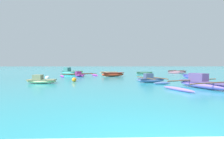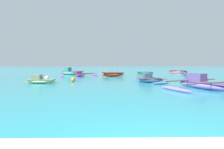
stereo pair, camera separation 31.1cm
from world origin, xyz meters
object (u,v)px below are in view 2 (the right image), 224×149
at_px(mooring_buoy_1, 47,78).
at_px(moored_boat_10, 192,76).
at_px(moored_boat_5, 69,72).
at_px(moored_boat_8, 202,84).
at_px(moored_boat_7, 178,72).
at_px(mooring_buoy_2, 206,79).
at_px(moored_boat_2, 113,74).
at_px(moored_boat_1, 75,72).
at_px(moored_boat_0, 145,73).
at_px(moored_boat_9, 40,80).
at_px(moored_boat_3, 79,75).
at_px(mooring_buoy_0, 73,80).
at_px(moored_boat_4, 109,73).
at_px(moored_boat_6, 150,79).

bearing_deg(mooring_buoy_1, moored_boat_10, 5.34).
bearing_deg(moored_boat_5, moored_boat_8, -6.24).
distance_m(moored_boat_7, mooring_buoy_2, 13.47).
relative_size(moored_boat_2, moored_boat_7, 0.84).
distance_m(moored_boat_1, moored_boat_10, 18.23).
relative_size(moored_boat_0, moored_boat_1, 0.84).
bearing_deg(moored_boat_9, moored_boat_0, 48.57).
bearing_deg(moored_boat_3, moored_boat_1, 169.06).
relative_size(moored_boat_0, moored_boat_5, 0.77).
distance_m(moored_boat_3, mooring_buoy_0, 7.00).
bearing_deg(moored_boat_5, mooring_buoy_1, -45.20).
relative_size(moored_boat_5, mooring_buoy_2, 8.98).
bearing_deg(mooring_buoy_0, moored_boat_0, 53.72).
bearing_deg(moored_boat_3, moored_boat_2, 57.09).
relative_size(moored_boat_3, moored_boat_4, 1.75).
bearing_deg(moored_boat_1, moored_boat_10, -59.97).
relative_size(moored_boat_1, moored_boat_5, 0.91).
bearing_deg(moored_boat_3, moored_boat_6, 17.05).
height_order(moored_boat_0, moored_boat_1, moored_boat_1).
bearing_deg(moored_boat_6, mooring_buoy_0, 159.93).
bearing_deg(mooring_buoy_0, moored_boat_10, 14.49).
xyz_separation_m(moored_boat_5, moored_boat_6, (9.23, -11.00, -0.12)).
xyz_separation_m(moored_boat_1, moored_boat_2, (6.25, -7.58, 0.04)).
relative_size(mooring_buoy_1, mooring_buoy_2, 1.10).
distance_m(moored_boat_0, moored_boat_10, 9.27).
height_order(moored_boat_3, mooring_buoy_0, moored_boat_3).
xyz_separation_m(moored_boat_5, moored_boat_9, (0.31, -11.50, -0.12)).
height_order(moored_boat_9, mooring_buoy_0, moored_boat_9).
relative_size(moored_boat_1, moored_boat_10, 1.26).
bearing_deg(moored_boat_2, moored_boat_3, 151.93).
bearing_deg(mooring_buoy_2, moored_boat_0, 106.12).
distance_m(moored_boat_0, mooring_buoy_0, 14.58).
bearing_deg(mooring_buoy_2, moored_boat_7, 78.58).
distance_m(moored_boat_4, moored_boat_9, 12.76).
distance_m(moored_boat_1, moored_boat_2, 9.83).
xyz_separation_m(moored_boat_3, moored_boat_4, (3.81, 3.45, 0.05)).
relative_size(moored_boat_5, moored_boat_8, 0.67).
bearing_deg(moored_boat_4, mooring_buoy_0, -92.17).
bearing_deg(mooring_buoy_1, moored_boat_0, 41.25).
bearing_deg(mooring_buoy_2, moored_boat_8, -121.58).
height_order(moored_boat_9, mooring_buoy_1, moored_boat_9).
xyz_separation_m(moored_boat_6, mooring_buoy_2, (5.36, 1.13, -0.06)).
xyz_separation_m(moored_boat_0, moored_boat_1, (-11.31, 2.32, 0.03)).
xyz_separation_m(moored_boat_7, moored_boat_9, (-16.95, -14.83, -0.01)).
bearing_deg(moored_boat_9, mooring_buoy_0, 23.60).
distance_m(moored_boat_2, moored_boat_10, 8.96).
height_order(moored_boat_8, moored_boat_10, moored_boat_8).
xyz_separation_m(moored_boat_8, mooring_buoy_0, (-8.86, 4.36, -0.12)).
height_order(moored_boat_0, moored_boat_5, moored_boat_5).
bearing_deg(moored_boat_6, moored_boat_9, 168.33).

